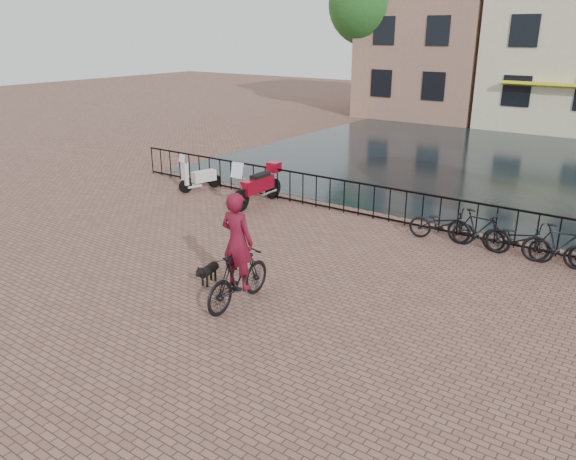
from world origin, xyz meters
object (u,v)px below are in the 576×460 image
Objects in this scene: dog at (209,273)px; scooter at (200,171)px; cyclist at (238,256)px; motorcycle at (257,180)px.

scooter reaches higher than dog.
cyclist is 1.79× the size of scooter.
dog is 0.36× the size of motorcycle.
cyclist is 3.45× the size of dog.
cyclist reaches higher than motorcycle.
cyclist is at bearing -55.37° from motorcycle.
motorcycle is at bearing -56.69° from cyclist.
motorcycle is at bearing 11.89° from scooter.
cyclist is at bearing -25.19° from scooter.
motorcycle is 1.44× the size of scooter.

